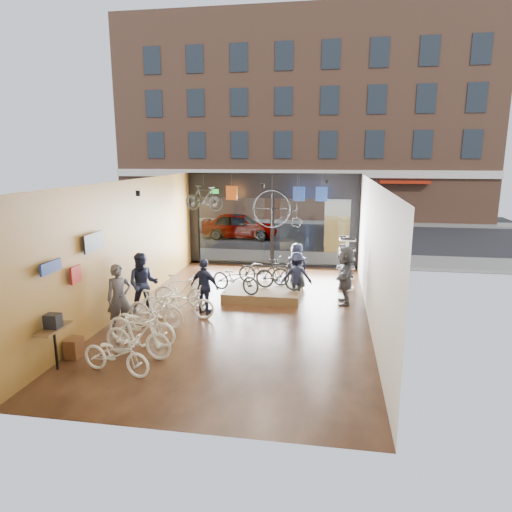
% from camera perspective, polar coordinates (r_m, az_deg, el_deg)
% --- Properties ---
extents(ground_plane, '(7.00, 12.00, 0.04)m').
position_cam_1_polar(ground_plane, '(13.46, -1.33, -7.13)').
color(ground_plane, black).
rests_on(ground_plane, ground).
extents(ceiling, '(7.00, 12.00, 0.04)m').
position_cam_1_polar(ceiling, '(12.70, -1.42, 9.43)').
color(ceiling, black).
rests_on(ceiling, ground).
extents(wall_left, '(0.04, 12.00, 3.80)m').
position_cam_1_polar(wall_left, '(14.02, -15.65, 1.35)').
color(wall_left, '#A37639').
rests_on(wall_left, ground).
extents(wall_right, '(0.04, 12.00, 3.80)m').
position_cam_1_polar(wall_right, '(12.77, 14.34, 0.36)').
color(wall_right, beige).
rests_on(wall_right, ground).
extents(wall_back, '(7.00, 0.04, 3.80)m').
position_cam_1_polar(wall_back, '(7.33, -10.33, -8.41)').
color(wall_back, beige).
rests_on(wall_back, ground).
extents(storefront, '(7.00, 0.26, 3.80)m').
position_cam_1_polar(storefront, '(18.78, 2.07, 4.52)').
color(storefront, black).
rests_on(storefront, ground).
extents(exit_sign, '(0.35, 0.06, 0.18)m').
position_cam_1_polar(exit_sign, '(19.00, -5.22, 8.05)').
color(exit_sign, '#198C26').
rests_on(exit_sign, storefront).
extents(street_road, '(30.00, 18.00, 0.02)m').
position_cam_1_polar(street_road, '(27.92, 4.44, 3.13)').
color(street_road, black).
rests_on(street_road, ground).
extents(sidewalk_near, '(30.00, 2.40, 0.12)m').
position_cam_1_polar(sidewalk_near, '(20.29, 2.47, -0.18)').
color(sidewalk_near, slate).
rests_on(sidewalk_near, ground).
extents(sidewalk_far, '(30.00, 2.00, 0.12)m').
position_cam_1_polar(sidewalk_far, '(31.85, 5.08, 4.40)').
color(sidewalk_far, slate).
rests_on(sidewalk_far, ground).
extents(opposite_building, '(26.00, 5.00, 14.00)m').
position_cam_1_polar(opposite_building, '(34.13, 5.66, 16.60)').
color(opposite_building, brown).
rests_on(opposite_building, ground).
extents(street_car, '(4.17, 1.68, 1.42)m').
position_cam_1_polar(street_car, '(25.24, -2.08, 3.82)').
color(street_car, gray).
rests_on(street_car, street_road).
extents(box_truck, '(1.98, 5.95, 2.34)m').
position_cam_1_polar(box_truck, '(23.69, 10.97, 4.17)').
color(box_truck, silver).
rests_on(box_truck, street_road).
extents(floor_bike_0, '(1.72, 0.89, 0.86)m').
position_cam_1_polar(floor_bike_0, '(10.17, -17.09, -11.64)').
color(floor_bike_0, white).
rests_on(floor_bike_0, ground_plane).
extents(floor_bike_1, '(1.74, 0.72, 1.02)m').
position_cam_1_polar(floor_bike_1, '(10.76, -14.58, -9.67)').
color(floor_bike_1, white).
rests_on(floor_bike_1, ground_plane).
extents(floor_bike_2, '(1.90, 0.90, 0.96)m').
position_cam_1_polar(floor_bike_2, '(11.49, -14.13, -8.35)').
color(floor_bike_2, white).
rests_on(floor_bike_2, ground_plane).
extents(floor_bike_3, '(1.74, 0.81, 1.01)m').
position_cam_1_polar(floor_bike_3, '(12.47, -12.40, -6.48)').
color(floor_bike_3, white).
rests_on(floor_bike_3, ground_plane).
extents(floor_bike_4, '(1.80, 0.83, 0.91)m').
position_cam_1_polar(floor_bike_4, '(12.96, -9.09, -5.84)').
color(floor_bike_4, white).
rests_on(floor_bike_4, ground_plane).
extents(floor_bike_5, '(1.71, 0.54, 1.02)m').
position_cam_1_polar(floor_bike_5, '(13.90, -9.40, -4.37)').
color(floor_bike_5, white).
rests_on(floor_bike_5, ground_plane).
extents(display_platform, '(2.40, 1.80, 0.30)m').
position_cam_1_polar(display_platform, '(14.78, 0.90, -4.62)').
color(display_platform, brown).
rests_on(display_platform, ground_plane).
extents(display_bike_left, '(1.82, 1.22, 0.90)m').
position_cam_1_polar(display_bike_left, '(14.24, -2.58, -2.78)').
color(display_bike_left, '#202625').
rests_on(display_bike_left, display_platform).
extents(display_bike_mid, '(1.65, 0.76, 0.96)m').
position_cam_1_polar(display_bike_mid, '(14.52, 2.91, -2.37)').
color(display_bike_mid, '#202625').
rests_on(display_bike_mid, display_platform).
extents(display_bike_right, '(1.85, 0.91, 0.93)m').
position_cam_1_polar(display_bike_right, '(15.12, 0.99, -1.80)').
color(display_bike_right, '#202625').
rests_on(display_bike_right, display_platform).
extents(customer_0, '(0.77, 0.74, 1.78)m').
position_cam_1_polar(customer_0, '(12.35, -16.72, -5.04)').
color(customer_0, '#3F3F44').
rests_on(customer_0, ground_plane).
extents(customer_1, '(1.03, 0.89, 1.81)m').
position_cam_1_polar(customer_1, '(13.40, -13.93, -3.43)').
color(customer_1, '#161C33').
rests_on(customer_1, ground_plane).
extents(customer_2, '(1.02, 0.70, 1.61)m').
position_cam_1_polar(customer_2, '(13.22, -6.43, -3.82)').
color(customer_2, '#161C33').
rests_on(customer_2, ground_plane).
extents(customer_3, '(1.05, 0.67, 1.53)m').
position_cam_1_polar(customer_3, '(14.49, 5.09, -2.49)').
color(customer_3, '#161C33').
rests_on(customer_3, ground_plane).
extents(customer_4, '(0.93, 0.85, 1.59)m').
position_cam_1_polar(customer_4, '(15.61, 5.13, -1.29)').
color(customer_4, '#161C33').
rests_on(customer_4, ground_plane).
extents(customer_5, '(0.56, 1.68, 1.80)m').
position_cam_1_polar(customer_5, '(14.24, 11.06, -2.37)').
color(customer_5, '#3F3F44').
rests_on(customer_5, ground_plane).
extents(sunglasses_rack, '(0.64, 0.57, 1.86)m').
position_cam_1_polar(sunglasses_rack, '(15.74, 11.26, -0.87)').
color(sunglasses_rack, white).
rests_on(sunglasses_rack, ground_plane).
extents(wall_merch, '(0.40, 2.40, 2.60)m').
position_cam_1_polar(wall_merch, '(11.12, -22.41, -5.18)').
color(wall_merch, navy).
rests_on(wall_merch, wall_left).
extents(penny_farthing, '(1.77, 0.06, 1.42)m').
position_cam_1_polar(penny_farthing, '(17.07, 2.95, 5.74)').
color(penny_farthing, black).
rests_on(penny_farthing, ceiling).
extents(hung_bike, '(1.64, 0.80, 0.95)m').
position_cam_1_polar(hung_bike, '(17.39, -6.55, 7.21)').
color(hung_bike, '#202625').
rests_on(hung_bike, ceiling).
extents(jersey_left, '(0.45, 0.03, 0.55)m').
position_cam_1_polar(jersey_left, '(18.14, -3.07, 7.88)').
color(jersey_left, '#CC5919').
rests_on(jersey_left, ceiling).
extents(jersey_mid, '(0.45, 0.03, 0.55)m').
position_cam_1_polar(jersey_mid, '(17.76, 5.37, 7.75)').
color(jersey_mid, '#1E3F99').
rests_on(jersey_mid, ceiling).
extents(jersey_right, '(0.45, 0.03, 0.55)m').
position_cam_1_polar(jersey_right, '(17.72, 8.19, 7.66)').
color(jersey_right, '#1E3F99').
rests_on(jersey_right, ceiling).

